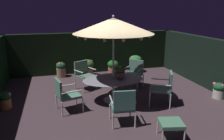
{
  "coord_description": "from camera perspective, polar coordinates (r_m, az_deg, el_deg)",
  "views": [
    {
      "loc": [
        -1.71,
        -6.13,
        2.78
      ],
      "look_at": [
        0.0,
        0.13,
        0.96
      ],
      "focal_mm": 34.66,
      "sensor_mm": 36.0,
      "label": 1
    }
  ],
  "objects": [
    {
      "name": "ground_plane",
      "position": [
        6.95,
        0.26,
        -7.99
      ],
      "size": [
        7.71,
        7.14,
        0.02
      ],
      "primitive_type": "cube",
      "color": "#433338"
    },
    {
      "name": "hedge_backdrop_rear",
      "position": [
        9.88,
        -5.09,
        4.66
      ],
      "size": [
        7.71,
        0.3,
        1.8
      ],
      "primitive_type": "cube",
      "color": "black",
      "rests_on": "ground_plane"
    },
    {
      "name": "hedge_backdrop_right",
      "position": [
        8.39,
        25.45,
        1.2
      ],
      "size": [
        0.3,
        7.14,
        1.8
      ],
      "primitive_type": "cube",
      "color": "black",
      "rests_on": "ground_plane"
    },
    {
      "name": "patio_dining_table",
      "position": [
        6.7,
        0.37,
        -3.34
      ],
      "size": [
        1.89,
        1.34,
        0.72
      ],
      "color": "silver",
      "rests_on": "ground_plane"
    },
    {
      "name": "patio_umbrella",
      "position": [
        6.35,
        0.4,
        11.6
      ],
      "size": [
        2.37,
        2.37,
        2.63
      ],
      "color": "beige",
      "rests_on": "ground_plane"
    },
    {
      "name": "centerpiece_planter",
      "position": [
        6.61,
        2.11,
        -0.41
      ],
      "size": [
        0.32,
        0.32,
        0.41
      ],
      "color": "#A16A45",
      "rests_on": "patio_dining_table"
    },
    {
      "name": "patio_chair_north",
      "position": [
        7.99,
        5.94,
        -0.36
      ],
      "size": [
        0.82,
        0.82,
        0.99
      ],
      "color": "silver",
      "rests_on": "ground_plane"
    },
    {
      "name": "patio_chair_northeast",
      "position": [
        7.81,
        -7.49,
        -0.74
      ],
      "size": [
        0.79,
        0.77,
        1.0
      ],
      "color": "silver",
      "rests_on": "ground_plane"
    },
    {
      "name": "patio_chair_east",
      "position": [
        6.17,
        -12.25,
        -5.94
      ],
      "size": [
        0.74,
        0.73,
        0.96
      ],
      "color": "silver",
      "rests_on": "ground_plane"
    },
    {
      "name": "patio_chair_southeast",
      "position": [
        5.32,
        2.94,
        -9.14
      ],
      "size": [
        0.64,
        0.64,
        0.97
      ],
      "color": "silver",
      "rests_on": "ground_plane"
    },
    {
      "name": "patio_chair_south",
      "position": [
        6.61,
        13.6,
        -4.11
      ],
      "size": [
        0.81,
        0.79,
        1.03
      ],
      "color": "beige",
      "rests_on": "ground_plane"
    },
    {
      "name": "ottoman_footrest",
      "position": [
        5.06,
        15.32,
        -13.54
      ],
      "size": [
        0.6,
        0.57,
        0.41
      ],
      "color": "beige",
      "rests_on": "ground_plane"
    },
    {
      "name": "potted_plant_back_center",
      "position": [
        9.43,
        -13.29,
        0.18
      ],
      "size": [
        0.39,
        0.4,
        0.63
      ],
      "color": "#886A4F",
      "rests_on": "ground_plane"
    },
    {
      "name": "potted_plant_back_right",
      "position": [
        7.01,
        -26.49,
        -7.04
      ],
      "size": [
        0.37,
        0.36,
        0.52
      ],
      "color": "#B26F3D",
      "rests_on": "ground_plane"
    },
    {
      "name": "potted_plant_back_left",
      "position": [
        9.66,
        0.26,
        0.89
      ],
      "size": [
        0.49,
        0.49,
        0.6
      ],
      "color": "#A15C4D",
      "rests_on": "ground_plane"
    },
    {
      "name": "potted_plant_left_near",
      "position": [
        9.95,
        6.17,
        1.87
      ],
      "size": [
        0.57,
        0.57,
        0.77
      ],
      "color": "olive",
      "rests_on": "ground_plane"
    },
    {
      "name": "potted_plant_left_far",
      "position": [
        7.8,
        26.33,
        -4.74
      ],
      "size": [
        0.38,
        0.38,
        0.52
      ],
      "color": "beige",
      "rests_on": "ground_plane"
    },
    {
      "name": "potted_plant_right_far",
      "position": [
        9.37,
        -6.57,
        0.76
      ],
      "size": [
        0.59,
        0.59,
        0.72
      ],
      "color": "#886950",
      "rests_on": "ground_plane"
    }
  ]
}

